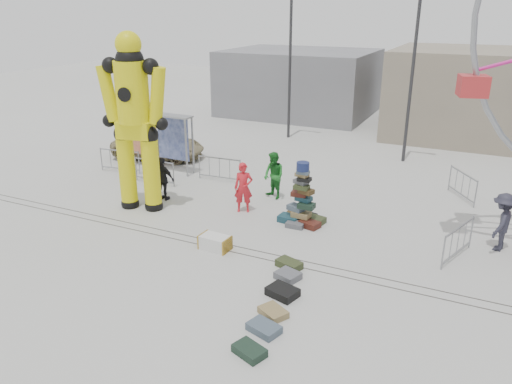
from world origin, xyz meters
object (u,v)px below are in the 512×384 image
at_px(steamer_trunk, 215,243).
at_px(parked_suv, 158,145).
at_px(lamp_post_left, 292,59).
at_px(crash_test_dummy, 134,117).
at_px(barricade_dummy_b, 154,172).
at_px(pedestrian_red, 243,188).
at_px(pedestrian_grey, 502,222).
at_px(lamp_post_right, 415,70).
at_px(barricade_dummy_c, 219,169).
at_px(pedestrian_black, 163,179).
at_px(suitcase_tower, 302,206).
at_px(barricade_wheel_front, 458,242).
at_px(barricade_wheel_back, 462,186).
at_px(pedestrian_green, 274,176).
at_px(banner_scaffold, 157,128).
at_px(barricade_dummy_a, 120,161).

xyz_separation_m(steamer_trunk, parked_suv, (-7.70, 7.69, 0.41)).
bearing_deg(lamp_post_left, steamer_trunk, -77.51).
xyz_separation_m(crash_test_dummy, barricade_dummy_b, (-1.22, 2.51, -3.00)).
height_order(pedestrian_red, pedestrian_grey, pedestrian_red).
bearing_deg(lamp_post_left, lamp_post_right, -15.95).
relative_size(barricade_dummy_c, pedestrian_black, 1.14).
bearing_deg(steamer_trunk, lamp_post_right, 76.53).
distance_m(suitcase_tower, barricade_wheel_front, 5.27).
bearing_deg(barricade_wheel_back, crash_test_dummy, -93.20).
distance_m(pedestrian_green, parked_suv, 8.05).
relative_size(lamp_post_right, pedestrian_green, 4.22).
distance_m(steamer_trunk, pedestrian_grey, 9.05).
bearing_deg(pedestrian_grey, banner_scaffold, -84.57).
distance_m(lamp_post_left, barricade_dummy_c, 9.46).
distance_m(suitcase_tower, pedestrian_grey, 6.44).
distance_m(suitcase_tower, barricade_dummy_b, 7.36).
relative_size(barricade_dummy_b, barricade_wheel_front, 1.00).
xyz_separation_m(barricade_dummy_a, barricade_wheel_front, (14.91, -2.29, 0.00)).
height_order(lamp_post_left, barricade_wheel_back, lamp_post_left).
bearing_deg(crash_test_dummy, suitcase_tower, 1.04).
distance_m(banner_scaffold, pedestrian_grey, 14.88).
bearing_deg(barricade_dummy_c, suitcase_tower, -32.53).
height_order(barricade_dummy_b, pedestrian_red, pedestrian_red).
bearing_deg(lamp_post_left, pedestrian_green, -72.01).
bearing_deg(pedestrian_black, pedestrian_grey, -175.67).
distance_m(crash_test_dummy, barricade_dummy_b, 4.10).
bearing_deg(steamer_trunk, barricade_dummy_a, 151.42).
distance_m(barricade_wheel_back, pedestrian_green, 7.57).
distance_m(pedestrian_black, parked_suv, 6.05).
bearing_deg(banner_scaffold, pedestrian_grey, -7.18).
relative_size(suitcase_tower, pedestrian_grey, 1.20).
distance_m(barricade_dummy_b, parked_suv, 4.02).
xyz_separation_m(banner_scaffold, barricade_dummy_b, (1.03, -1.76, -1.47)).
bearing_deg(pedestrian_green, crash_test_dummy, -113.33).
bearing_deg(lamp_post_right, lamp_post_left, 164.05).
bearing_deg(crash_test_dummy, lamp_post_right, 41.55).
distance_m(crash_test_dummy, parked_suv, 7.39).
xyz_separation_m(pedestrian_green, parked_suv, (-7.57, 2.71, -0.31)).
bearing_deg(barricade_dummy_c, crash_test_dummy, -109.46).
relative_size(lamp_post_right, steamer_trunk, 8.23).
distance_m(lamp_post_right, steamer_trunk, 13.70).
bearing_deg(barricade_dummy_a, steamer_trunk, -39.81).
bearing_deg(banner_scaffold, barricade_dummy_a, -139.08).
bearing_deg(pedestrian_black, crash_test_dummy, 75.97).
relative_size(barricade_dummy_a, barricade_wheel_back, 1.00).
xyz_separation_m(suitcase_tower, barricade_wheel_back, (4.97, 5.03, -0.09)).
bearing_deg(lamp_post_right, banner_scaffold, -148.34).
bearing_deg(barricade_dummy_c, pedestrian_green, -19.78).
distance_m(suitcase_tower, pedestrian_black, 5.78).
relative_size(lamp_post_left, banner_scaffold, 2.14).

